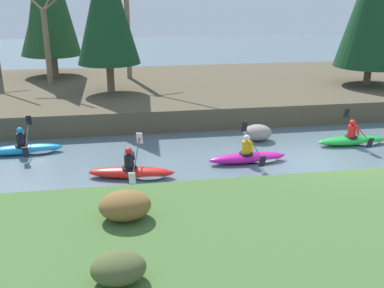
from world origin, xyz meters
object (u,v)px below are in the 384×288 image
at_px(kayaker_lead, 355,140).
at_px(kayaker_far_back, 27,148).
at_px(kayaker_middle, 251,157).
at_px(boulder_midstream, 257,133).
at_px(kayaker_trailing, 135,172).

distance_m(kayaker_lead, kayaker_far_back, 12.26).
height_order(kayaker_middle, boulder_midstream, kayaker_middle).
bearing_deg(kayaker_trailing, kayaker_middle, 20.22).
bearing_deg(kayaker_far_back, kayaker_trailing, -41.57).
bearing_deg(kayaker_lead, kayaker_middle, -165.56).
relative_size(kayaker_middle, kayaker_trailing, 1.00).
distance_m(kayaker_lead, kayaker_trailing, 8.66).
height_order(kayaker_middle, kayaker_trailing, same).
bearing_deg(kayaker_middle, kayaker_far_back, 161.67).
bearing_deg(kayaker_lead, kayaker_far_back, 175.34).
xyz_separation_m(kayaker_lead, boulder_midstream, (-3.52, 1.13, 0.12)).
bearing_deg(kayaker_middle, kayaker_lead, 11.59).
xyz_separation_m(kayaker_trailing, kayaker_far_back, (-3.75, 2.86, 0.00)).
bearing_deg(kayaker_far_back, kayaker_middle, -19.92).
bearing_deg(boulder_midstream, kayaker_far_back, -179.46).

